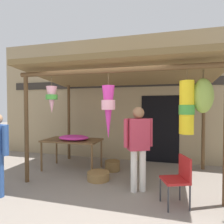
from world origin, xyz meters
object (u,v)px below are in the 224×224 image
object	(u,v)px
display_table	(72,142)
flower_heap_on_table	(74,138)
wicker_basket_by_table	(98,176)
wicker_basket_spare	(112,166)
folding_chair	(179,176)
vendor_in_orange	(138,142)

from	to	relation	value
display_table	flower_heap_on_table	world-z (taller)	flower_heap_on_table
wicker_basket_by_table	flower_heap_on_table	bearing A→B (deg)	151.44
flower_heap_on_table	wicker_basket_spare	xyz separation A→B (m)	(0.97, 0.26, -0.74)
folding_chair	vendor_in_orange	world-z (taller)	vendor_in_orange
wicker_basket_by_table	display_table	bearing A→B (deg)	150.11
flower_heap_on_table	wicker_basket_by_table	bearing A→B (deg)	-28.56
wicker_basket_spare	vendor_in_orange	bearing A→B (deg)	-52.41
wicker_basket_by_table	wicker_basket_spare	bearing A→B (deg)	78.60
wicker_basket_by_table	vendor_in_orange	size ratio (longest dim) A/B	0.31
display_table	wicker_basket_by_table	world-z (taller)	display_table
folding_chair	wicker_basket_spare	bearing A→B (deg)	137.17
flower_heap_on_table	wicker_basket_by_table	world-z (taller)	flower_heap_on_table
display_table	wicker_basket_by_table	distance (m)	1.23
flower_heap_on_table	vendor_in_orange	bearing A→B (deg)	-24.07
folding_chair	vendor_in_orange	bearing A→B (deg)	152.69
folding_chair	wicker_basket_by_table	xyz separation A→B (m)	(-1.69, 0.73, -0.41)
display_table	wicker_basket_spare	size ratio (longest dim) A/B	3.82
display_table	vendor_in_orange	size ratio (longest dim) A/B	0.89
folding_chair	wicker_basket_spare	size ratio (longest dim) A/B	2.15
flower_heap_on_table	wicker_basket_by_table	distance (m)	1.22
display_table	wicker_basket_spare	bearing A→B (deg)	9.75
wicker_basket_spare	wicker_basket_by_table	bearing A→B (deg)	-101.40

